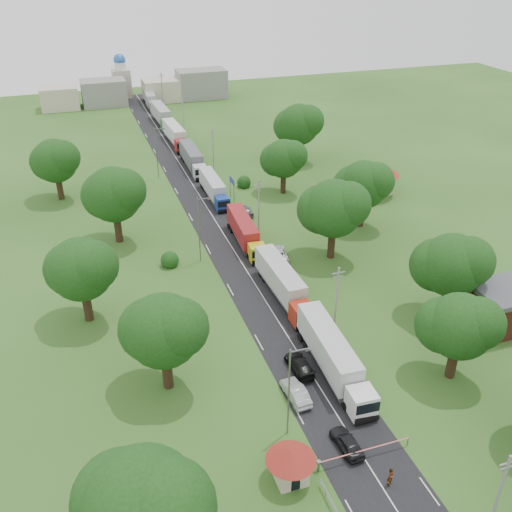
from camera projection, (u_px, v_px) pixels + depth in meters
name	position (u px, v px, depth m)	size (l,w,h in m)	color
ground	(271.00, 309.00, 72.40)	(260.00, 260.00, 0.00)	#2D521B
road	(227.00, 240.00, 88.96)	(8.00, 200.00, 0.04)	black
boom_barrier	(351.00, 455.00, 50.89)	(9.22, 0.35, 1.18)	slate
guard_booth	(291.00, 461.00, 48.65)	(4.40, 4.40, 3.45)	beige
info_sign	(232.00, 184.00, 101.35)	(0.12, 3.10, 4.10)	slate
pole_0	(498.00, 496.00, 42.66)	(1.60, 0.24, 9.00)	gray
pole_1	(336.00, 300.00, 65.84)	(1.60, 0.24, 9.00)	gray
pole_2	(259.00, 206.00, 89.02)	(1.60, 0.24, 9.00)	gray
pole_3	(213.00, 150.00, 112.20)	(1.60, 0.24, 9.00)	gray
pole_4	(183.00, 114.00, 135.39)	(1.60, 0.24, 9.00)	gray
pole_5	(162.00, 88.00, 158.57)	(1.60, 0.24, 9.00)	gray
lamp_0	(290.00, 388.00, 51.65)	(2.03, 0.22, 10.00)	slate
lamp_1	(200.00, 226.00, 80.63)	(2.03, 0.22, 10.00)	slate
lamp_2	(157.00, 150.00, 109.61)	(2.03, 0.22, 10.00)	slate
tree_2	(459.00, 325.00, 58.26)	(8.00, 8.00, 10.10)	#382616
tree_3	(451.00, 264.00, 67.91)	(8.80, 8.80, 11.07)	#382616
tree_4	(333.00, 208.00, 80.58)	(9.60, 9.60, 12.05)	#382616
tree_5	(363.00, 184.00, 89.99)	(8.80, 8.80, 11.07)	#382616
tree_6	(283.00, 158.00, 102.42)	(8.00, 8.00, 10.10)	#382616
tree_7	(298.00, 124.00, 116.74)	(9.60, 9.60, 12.05)	#382616
tree_9	(142.00, 505.00, 38.33)	(9.60, 9.60, 12.05)	#382616
tree_10	(163.00, 330.00, 56.57)	(8.80, 8.80, 11.07)	#382616
tree_11	(81.00, 269.00, 67.05)	(8.80, 8.80, 11.07)	#382616
tree_12	(113.00, 194.00, 84.98)	(9.60, 9.60, 12.05)	#382616
tree_13	(55.00, 160.00, 99.62)	(8.80, 8.80, 11.07)	#382616
house_brick	(508.00, 306.00, 68.36)	(8.60, 6.60, 5.20)	maroon
house_cream	(370.00, 174.00, 103.76)	(10.08, 10.08, 5.80)	beige
distant_town	(142.00, 90.00, 161.96)	(52.00, 8.00, 8.00)	gray
church	(122.00, 78.00, 166.36)	(5.00, 5.00, 12.30)	beige
truck_0	(332.00, 355.00, 60.78)	(3.30, 15.71, 4.34)	white
truck_1	(283.00, 283.00, 73.76)	(2.83, 15.07, 4.17)	#AA2913
truck_2	(245.00, 231.00, 87.04)	(3.08, 14.11, 3.90)	gold
truck_3	(214.00, 188.00, 102.30)	(2.46, 13.73, 3.81)	navy
truck_4	(192.00, 158.00, 115.55)	(2.74, 14.94, 4.14)	silver
truck_5	(175.00, 135.00, 129.32)	(3.15, 15.20, 4.20)	maroon
truck_6	(162.00, 115.00, 143.41)	(3.10, 15.67, 4.33)	#2A7036
truck_7	(150.00, 99.00, 158.42)	(2.93, 14.22, 3.93)	#A3A3A3
car_lane_front	(347.00, 443.00, 52.31)	(1.74, 4.33, 1.47)	black
car_lane_mid	(296.00, 392.00, 58.03)	(1.63, 4.68, 1.54)	#A9ADB1
car_lane_rear	(299.00, 365.00, 61.83)	(2.04, 5.02, 1.46)	black
car_verge_near	(278.00, 253.00, 83.70)	(2.56, 5.55, 1.54)	silver
car_verge_far	(246.00, 211.00, 96.76)	(1.82, 4.51, 1.54)	#56585D
pedestrian_near	(391.00, 477.00, 48.72)	(0.67, 0.44, 1.84)	gray
pedestrian_booth	(296.00, 466.00, 49.80)	(0.89, 0.69, 1.83)	gray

